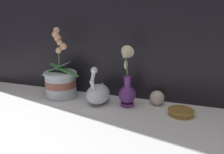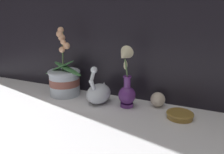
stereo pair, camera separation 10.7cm
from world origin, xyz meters
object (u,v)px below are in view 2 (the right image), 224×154
orchid_potted_plant (64,79)px  glass_sphere (158,99)px  blue_vase (126,85)px  amber_dish (180,115)px  swan_figurine (99,92)px

orchid_potted_plant → glass_sphere: (0.52, 0.06, -0.06)m
orchid_potted_plant → blue_vase: orchid_potted_plant is taller
glass_sphere → orchid_potted_plant: bearing=-174.0°
orchid_potted_plant → amber_dish: (0.65, -0.03, -0.08)m
blue_vase → amber_dish: (0.26, -0.01, -0.10)m
swan_figurine → glass_sphere: bearing=15.2°
swan_figurine → glass_sphere: 0.30m
blue_vase → amber_dish: bearing=-2.1°
swan_figurine → amber_dish: swan_figurine is taller
orchid_potted_plant → glass_sphere: 0.53m
swan_figurine → glass_sphere: swan_figurine is taller
blue_vase → orchid_potted_plant: bearing=176.6°
amber_dish → swan_figurine: bearing=178.7°
orchid_potted_plant → blue_vase: (0.39, -0.02, 0.02)m
glass_sphere → amber_dish: size_ratio=0.62×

